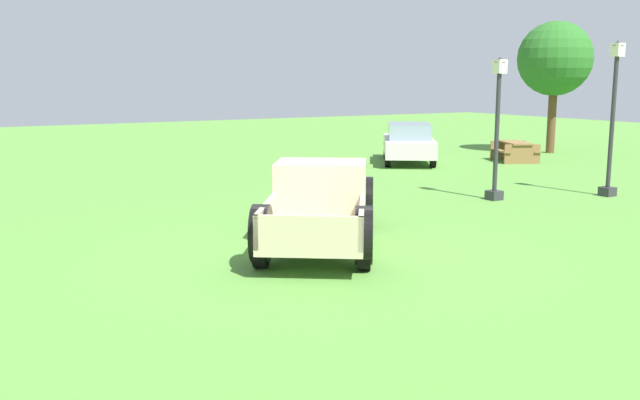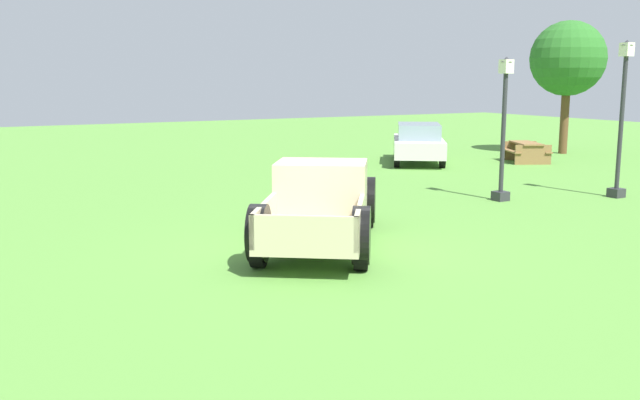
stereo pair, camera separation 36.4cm
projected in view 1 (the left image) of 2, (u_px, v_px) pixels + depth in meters
name	position (u px, v px, depth m)	size (l,w,h in m)	color
ground_plane	(315.00, 249.00, 13.51)	(80.00, 80.00, 0.00)	#548C38
pickup_truck_foreground	(321.00, 203.00, 14.09)	(5.42, 4.54, 1.62)	#C6B793
sedan_distant_a	(409.00, 142.00, 27.21)	(4.81, 4.12, 1.52)	silver
lamp_post_near	(613.00, 116.00, 19.20)	(0.36, 0.36, 4.26)	#2D2D33
lamp_post_far	(497.00, 126.00, 18.63)	(0.36, 0.36, 3.80)	#2D2D33
picnic_table	(515.00, 149.00, 27.56)	(2.26, 2.10, 0.78)	olive
oak_tree_east	(555.00, 59.00, 30.15)	(3.19, 3.19, 5.67)	brown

